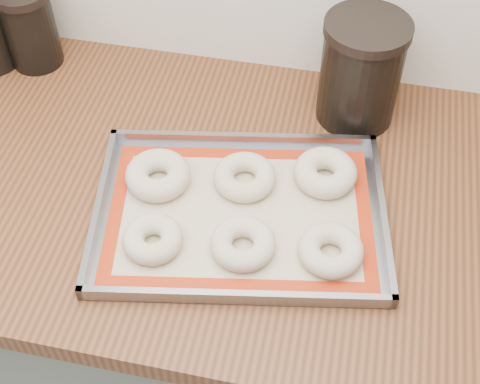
% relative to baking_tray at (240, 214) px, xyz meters
% --- Properties ---
extents(cabinet, '(3.00, 0.65, 0.86)m').
position_rel_baking_tray_xyz_m(cabinet, '(-0.24, 0.06, -0.48)').
color(cabinet, slate).
rests_on(cabinet, floor).
extents(countertop, '(3.06, 0.68, 0.04)m').
position_rel_baking_tray_xyz_m(countertop, '(-0.24, 0.06, -0.03)').
color(countertop, brown).
rests_on(countertop, cabinet).
extents(baking_tray, '(0.51, 0.41, 0.03)m').
position_rel_baking_tray_xyz_m(baking_tray, '(0.00, 0.00, 0.00)').
color(baking_tray, gray).
rests_on(baking_tray, countertop).
extents(baking_mat, '(0.46, 0.36, 0.00)m').
position_rel_baking_tray_xyz_m(baking_mat, '(0.00, 0.00, -0.00)').
color(baking_mat, '#C6B793').
rests_on(baking_mat, baking_tray).
extents(bagel_front_left, '(0.11, 0.11, 0.03)m').
position_rel_baking_tray_xyz_m(bagel_front_left, '(-0.12, -0.09, 0.01)').
color(bagel_front_left, beige).
rests_on(bagel_front_left, baking_mat).
extents(bagel_front_mid, '(0.11, 0.11, 0.03)m').
position_rel_baking_tray_xyz_m(bagel_front_mid, '(0.02, -0.07, 0.01)').
color(bagel_front_mid, beige).
rests_on(bagel_front_mid, baking_mat).
extents(bagel_front_right, '(0.13, 0.13, 0.03)m').
position_rel_baking_tray_xyz_m(bagel_front_right, '(0.15, -0.05, 0.01)').
color(bagel_front_right, beige).
rests_on(bagel_front_right, baking_mat).
extents(bagel_back_left, '(0.13, 0.13, 0.04)m').
position_rel_baking_tray_xyz_m(bagel_back_left, '(-0.15, 0.04, 0.02)').
color(bagel_back_left, beige).
rests_on(bagel_back_left, baking_mat).
extents(bagel_back_mid, '(0.13, 0.13, 0.03)m').
position_rel_baking_tray_xyz_m(bagel_back_mid, '(-0.01, 0.07, 0.01)').
color(bagel_back_mid, beige).
rests_on(bagel_back_mid, baking_mat).
extents(bagel_back_right, '(0.11, 0.11, 0.04)m').
position_rel_baking_tray_xyz_m(bagel_back_right, '(0.12, 0.10, 0.02)').
color(bagel_back_right, beige).
rests_on(bagel_back_right, baking_mat).
extents(canister_mid, '(0.10, 0.10, 0.16)m').
position_rel_baking_tray_xyz_m(canister_mid, '(-0.47, 0.30, 0.07)').
color(canister_mid, black).
rests_on(canister_mid, countertop).
extents(canister_right, '(0.15, 0.15, 0.20)m').
position_rel_baking_tray_xyz_m(canister_right, '(0.15, 0.28, 0.09)').
color(canister_right, black).
rests_on(canister_right, countertop).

